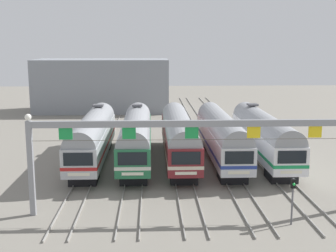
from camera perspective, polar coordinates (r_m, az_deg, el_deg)
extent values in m
plane|color=gray|center=(44.16, 1.37, -4.57)|extent=(160.00, 160.00, 0.00)
cube|color=gray|center=(60.97, -8.19, -0.38)|extent=(0.07, 70.00, 0.15)
cube|color=gray|center=(60.84, -6.85, -0.38)|extent=(0.07, 70.00, 0.15)
cube|color=gray|center=(60.68, -4.26, -0.36)|extent=(0.07, 70.00, 0.15)
cube|color=gray|center=(60.64, -2.91, -0.35)|extent=(0.07, 70.00, 0.15)
cube|color=gray|center=(60.67, -0.31, -0.33)|extent=(0.07, 70.00, 0.15)
cube|color=gray|center=(60.74, 1.04, -0.32)|extent=(0.07, 70.00, 0.15)
cube|color=gray|center=(60.96, 3.62, -0.30)|extent=(0.07, 70.00, 0.15)
cube|color=gray|center=(61.12, 4.96, -0.29)|extent=(0.07, 70.00, 0.15)
cube|color=gray|center=(61.52, 7.50, -0.27)|extent=(0.07, 70.00, 0.15)
cube|color=gray|center=(61.78, 8.81, -0.26)|extent=(0.07, 70.00, 0.15)
cube|color=#B2B5BA|center=(43.92, -9.58, -1.81)|extent=(2.85, 18.00, 2.35)
cube|color=#B21E1E|center=(43.99, -9.57, -2.26)|extent=(2.88, 18.02, 0.28)
cylinder|color=gray|center=(43.68, -9.63, -0.31)|extent=(2.74, 17.64, 2.74)
cube|color=black|center=(35.13, -11.44, -4.20)|extent=(2.28, 0.06, 1.03)
cube|color=silver|center=(35.45, -11.37, -6.11)|extent=(1.71, 0.05, 0.24)
cube|color=black|center=(38.29, -10.68, -6.31)|extent=(2.28, 2.60, 1.05)
cube|color=black|center=(50.39, -8.63, -2.18)|extent=(2.28, 2.60, 1.05)
cube|color=#4C4C51|center=(48.37, -8.93, 2.61)|extent=(1.10, 1.10, 0.20)
cube|color=#236B42|center=(43.58, -4.11, -1.79)|extent=(2.85, 18.00, 2.35)
cube|color=silver|center=(43.65, -4.11, -2.24)|extent=(2.88, 18.02, 0.28)
cylinder|color=gray|center=(43.34, -4.13, -0.27)|extent=(2.74, 17.64, 2.74)
cube|color=black|center=(34.70, -4.59, -4.20)|extent=(2.28, 0.06, 1.03)
cube|color=silver|center=(35.03, -4.56, -6.14)|extent=(1.71, 0.05, 0.24)
cube|color=black|center=(37.91, -4.38, -6.33)|extent=(2.28, 2.60, 1.05)
cube|color=black|center=(50.09, -3.86, -2.15)|extent=(2.28, 2.60, 1.05)
cube|color=#4C4C51|center=(48.07, -3.97, 2.67)|extent=(1.10, 1.10, 0.20)
cube|color=maroon|center=(43.64, 1.39, -1.75)|extent=(2.85, 18.00, 2.35)
cube|color=beige|center=(43.71, 1.38, -2.20)|extent=(2.88, 18.02, 0.28)
cylinder|color=gray|center=(43.40, 1.39, -0.23)|extent=(2.74, 17.64, 2.74)
cube|color=black|center=(34.78, 2.33, -4.14)|extent=(2.28, 0.06, 1.03)
cube|color=silver|center=(35.11, 2.32, -6.07)|extent=(1.71, 0.05, 0.24)
cube|color=black|center=(37.98, 1.98, -6.27)|extent=(2.28, 2.60, 1.05)
cube|color=black|center=(50.15, 0.92, -2.12)|extent=(2.28, 2.60, 1.05)
cube|color=silver|center=(44.10, 6.82, -1.69)|extent=(2.85, 18.00, 2.35)
cube|color=navy|center=(44.17, 6.81, -2.14)|extent=(2.88, 18.02, 0.28)
cylinder|color=gray|center=(43.87, 6.85, -0.19)|extent=(2.74, 17.64, 2.74)
cube|color=black|center=(35.35, 9.12, -4.03)|extent=(2.28, 0.06, 1.03)
cube|color=silver|center=(35.68, 9.06, -5.93)|extent=(1.71, 0.05, 0.24)
cube|color=black|center=(38.50, 8.23, -6.14)|extent=(2.28, 2.60, 1.05)
cube|color=black|center=(50.55, 5.67, -2.07)|extent=(2.28, 2.60, 1.05)
cube|color=white|center=(44.94, 12.10, -1.62)|extent=(2.85, 18.00, 2.35)
cube|color=#198C4C|center=(45.02, 12.08, -2.06)|extent=(2.88, 18.02, 0.28)
cylinder|color=gray|center=(44.72, 12.16, -0.15)|extent=(2.74, 17.64, 2.74)
cube|color=black|center=(36.40, 15.61, -3.86)|extent=(2.28, 0.06, 1.03)
cube|color=silver|center=(36.72, 15.51, -5.71)|extent=(1.71, 0.05, 0.24)
cube|color=black|center=(39.47, 14.25, -5.95)|extent=(2.28, 2.60, 1.05)
cube|color=black|center=(51.29, 10.30, -2.00)|extent=(2.28, 2.60, 1.05)
cube|color=#4C4C51|center=(49.31, 10.79, 2.70)|extent=(1.10, 1.10, 0.20)
cube|color=gray|center=(31.25, -17.14, -5.25)|extent=(0.36, 0.36, 6.50)
cube|color=gray|center=(29.65, 3.07, 0.32)|extent=(21.53, 0.32, 0.44)
cube|color=#198C3F|center=(30.17, -12.98, -0.96)|extent=(0.90, 0.08, 0.80)
cube|color=#198C3F|center=(29.68, -5.01, -0.92)|extent=(0.90, 0.08, 0.80)
cube|color=#198C3F|center=(29.77, 3.06, -0.85)|extent=(0.90, 0.08, 0.80)
cube|color=yellow|center=(30.44, 10.92, -0.78)|extent=(0.90, 0.08, 0.80)
cube|color=yellow|center=(31.65, 18.32, -0.70)|extent=(0.90, 0.08, 0.80)
sphere|color=white|center=(30.52, -17.49, 1.09)|extent=(0.44, 0.44, 0.44)
cylinder|color=#3F382D|center=(29.86, 3.05, -1.76)|extent=(21.53, 0.03, 0.03)
cylinder|color=#59595E|center=(29.89, 15.63, -9.31)|extent=(0.12, 0.12, 3.11)
cube|color=black|center=(29.51, 15.75, -7.11)|extent=(0.28, 0.24, 0.60)
sphere|color=green|center=(29.39, 15.83, -7.19)|extent=(0.18, 0.18, 0.18)
cube|color=gray|center=(77.80, -8.37, 5.20)|extent=(22.47, 10.00, 8.87)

